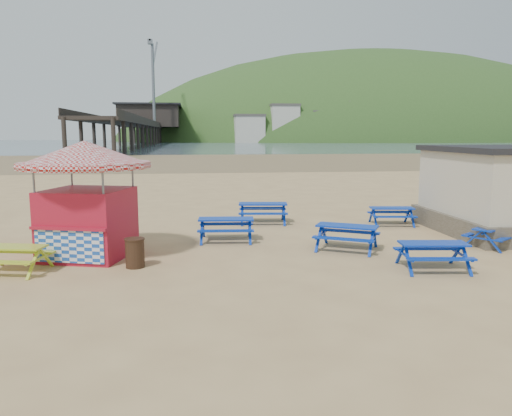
{
  "coord_description": "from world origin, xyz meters",
  "views": [
    {
      "loc": [
        -2.2,
        -15.78,
        3.62
      ],
      "look_at": [
        0.02,
        1.5,
        1.0
      ],
      "focal_mm": 35.0,
      "sensor_mm": 36.0,
      "label": 1
    }
  ],
  "objects": [
    {
      "name": "picnic_table_blue_b",
      "position": [
        0.62,
        4.02,
        0.41
      ],
      "size": [
        2.12,
        1.79,
        0.81
      ],
      "rotation": [
        0.0,
        0.0,
        -0.12
      ],
      "color": "#0036A3",
      "rests_on": "ground"
    },
    {
      "name": "picnic_table_blue_a",
      "position": [
        -1.1,
        0.8,
        0.39
      ],
      "size": [
        1.97,
        1.65,
        0.78
      ],
      "rotation": [
        0.0,
        0.0,
        -0.09
      ],
      "color": "#0036A3",
      "rests_on": "ground"
    },
    {
      "name": "sea",
      "position": [
        0.0,
        170.0,
        0.01
      ],
      "size": [
        400.0,
        400.0,
        0.0
      ],
      "primitive_type": "plane",
      "color": "#4B5E6B",
      "rests_on": "ground"
    },
    {
      "name": "litter_bin",
      "position": [
        -3.78,
        -2.28,
        0.41
      ],
      "size": [
        0.55,
        0.55,
        0.8
      ],
      "color": "#352014",
      "rests_on": "ground"
    },
    {
      "name": "picnic_table_blue_e",
      "position": [
        4.14,
        -3.53,
        0.37
      ],
      "size": [
        1.91,
        1.61,
        0.74
      ],
      "rotation": [
        0.0,
        0.0,
        -0.12
      ],
      "color": "#0036A3",
      "rests_on": "ground"
    },
    {
      "name": "ground",
      "position": [
        0.0,
        0.0,
        0.0
      ],
      "size": [
        400.0,
        400.0,
        0.0
      ],
      "primitive_type": "plane",
      "color": "tan",
      "rests_on": "ground"
    },
    {
      "name": "ice_cream_kiosk",
      "position": [
        -5.26,
        -0.88,
        2.15
      ],
      "size": [
        4.72,
        4.72,
        3.41
      ],
      "rotation": [
        0.0,
        0.0,
        -0.28
      ],
      "color": "#A8152C",
      "rests_on": "ground"
    },
    {
      "name": "headland_town",
      "position": [
        90.0,
        229.68,
        -9.91
      ],
      "size": [
        264.0,
        144.0,
        108.0
      ],
      "color": "#2D4C1E",
      "rests_on": "ground"
    },
    {
      "name": "picnic_table_blue_f",
      "position": [
        7.29,
        -1.19,
        0.33
      ],
      "size": [
        1.99,
        1.91,
        0.65
      ],
      "rotation": [
        0.0,
        0.0,
        0.61
      ],
      "color": "#0036A3",
      "rests_on": "ground"
    },
    {
      "name": "picnic_table_blue_c",
      "position": [
        5.63,
        2.93,
        0.35
      ],
      "size": [
        1.85,
        1.57,
        0.7
      ],
      "rotation": [
        0.0,
        0.0,
        -0.14
      ],
      "color": "#0036A3",
      "rests_on": "ground"
    },
    {
      "name": "picnic_table_yellow",
      "position": [
        -6.9,
        -2.38,
        0.35
      ],
      "size": [
        1.93,
        1.68,
        0.7
      ],
      "rotation": [
        0.0,
        0.0,
        -0.22
      ],
      "color": "#93BA18",
      "rests_on": "ground"
    },
    {
      "name": "picnic_table_blue_d",
      "position": [
        2.56,
        -1.0,
        0.39
      ],
      "size": [
        2.35,
        2.21,
        0.78
      ],
      "rotation": [
        0.0,
        0.0,
        -0.5
      ],
      "color": "#0036A3",
      "rests_on": "ground"
    },
    {
      "name": "wet_sand",
      "position": [
        0.0,
        55.0,
        0.0
      ],
      "size": [
        400.0,
        400.0,
        0.0
      ],
      "primitive_type": "plane",
      "color": "olive",
      "rests_on": "ground"
    },
    {
      "name": "pier",
      "position": [
        -17.99,
        178.23,
        5.46
      ],
      "size": [
        24.0,
        220.0,
        39.29
      ],
      "color": "black",
      "rests_on": "ground"
    }
  ]
}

